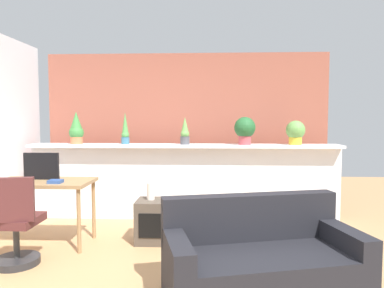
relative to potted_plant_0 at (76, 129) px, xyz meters
The scene contains 16 objects.
ground_plane 2.86m from the potted_plant_0, 51.57° to the right, with size 12.00×12.00×0.00m, color tan.
divider_wall 1.76m from the potted_plant_0, ahead, with size 4.46×0.16×1.06m, color white.
plant_shelf 1.60m from the potted_plant_0, ahead, with size 4.46×0.39×0.04m, color white.
brick_wall_behind 1.69m from the potted_plant_0, 21.11° to the left, with size 4.46×0.10×2.50m, color #9E5442.
potted_plant_0 is the anchor object (origin of this frame).
potted_plant_1 0.73m from the potted_plant_0, ahead, with size 0.12×0.12×0.46m.
potted_plant_2 1.60m from the potted_plant_0, ahead, with size 0.13×0.13×0.40m.
potted_plant_3 2.45m from the potted_plant_0, ahead, with size 0.30×0.30×0.39m.
potted_plant_4 3.17m from the potted_plant_0, ahead, with size 0.27×0.27×0.34m.
desk 1.33m from the potted_plant_0, 88.20° to the right, with size 1.10×0.60×0.75m.
tv_monitor 1.15m from the potted_plant_0, 91.07° to the right, with size 0.41×0.04×0.32m, color black.
office_chair 2.02m from the potted_plant_0, 88.86° to the right, with size 0.49×0.49×0.91m.
side_cube_shelf 1.95m from the potted_plant_0, 37.98° to the right, with size 0.40×0.41×0.50m.
vase_on_shelf 1.74m from the potted_plant_0, 37.80° to the right, with size 0.09×0.09×0.20m, color silver.
book_on_desk 1.44m from the potted_plant_0, 79.42° to the right, with size 0.14×0.13×0.04m, color #2D4C8C.
couch 3.45m from the potted_plant_0, 43.99° to the right, with size 1.70×1.11×0.80m.
Camera 1 is at (0.37, -3.17, 1.46)m, focal length 33.55 mm.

